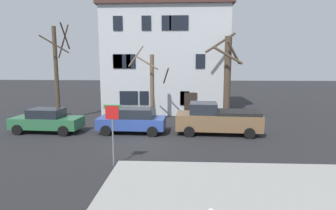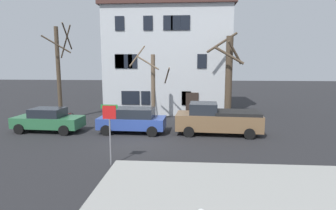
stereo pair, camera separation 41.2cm
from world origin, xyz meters
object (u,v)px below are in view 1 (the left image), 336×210
tree_bare_near (57,71)px  pickup_truck_brown (217,119)px  building_main (166,51)px  car_green_sedan (47,120)px  tree_bare_far (227,76)px  car_blue_wagon (132,120)px  street_sign_pole (112,124)px  tree_bare_mid (152,85)px  bicycle_leaning (65,117)px

tree_bare_near → pickup_truck_brown: (12.29, -3.66, -3.05)m
building_main → car_green_sedan: bearing=-128.9°
pickup_truck_brown → tree_bare_near: bearing=163.4°
tree_bare_near → pickup_truck_brown: 13.18m
tree_bare_far → car_blue_wagon: 8.37m
tree_bare_near → car_green_sedan: tree_bare_near is taller
building_main → street_sign_pole: size_ratio=4.23×
street_sign_pole → tree_bare_mid: bearing=85.6°
building_main → tree_bare_mid: (-0.81, -5.70, -2.88)m
building_main → tree_bare_near: bearing=-147.0°
tree_bare_near → bicycle_leaning: size_ratio=4.68×
bicycle_leaning → building_main: bearing=36.6°
tree_bare_near → car_green_sedan: 5.11m
tree_bare_mid → pickup_truck_brown: 6.12m
tree_bare_mid → tree_bare_far: 5.95m
pickup_truck_brown → street_sign_pole: 8.21m
tree_bare_near → car_blue_wagon: 8.24m
bicycle_leaning → car_blue_wagon: bearing=-28.8°
street_sign_pole → tree_bare_far: bearing=56.6°
tree_bare_mid → building_main: bearing=81.9°
car_green_sedan → street_sign_pole: bearing=-44.5°
tree_bare_far → car_green_sedan: size_ratio=1.53×
pickup_truck_brown → bicycle_leaning: size_ratio=3.41×
tree_bare_mid → car_green_sedan: bearing=-151.7°
building_main → bicycle_leaning: 11.17m
tree_bare_mid → street_sign_pole: tree_bare_mid is taller
tree_bare_far → car_blue_wagon: bearing=-149.8°
tree_bare_near → tree_bare_far: size_ratio=1.08×
street_sign_pole → tree_bare_near: bearing=125.2°
tree_bare_near → bicycle_leaning: (0.58, -0.36, -3.67)m
car_green_sedan → bicycle_leaning: car_green_sedan is taller
building_main → tree_bare_far: building_main is taller
tree_bare_mid → street_sign_pole: bearing=-94.4°
car_blue_wagon → pickup_truck_brown: size_ratio=0.80×
building_main → street_sign_pole: bearing=-95.8°
pickup_truck_brown → car_green_sedan: bearing=-179.0°
tree_bare_far → pickup_truck_brown: size_ratio=1.28×
tree_bare_mid → bicycle_leaning: size_ratio=3.69×
tree_bare_far → bicycle_leaning: tree_bare_far is taller
building_main → tree_bare_far: (5.08, -5.17, -2.18)m
tree_bare_far → building_main: bearing=134.5°
bicycle_leaning → tree_bare_far: bearing=2.8°
car_blue_wagon → pickup_truck_brown: pickup_truck_brown is taller
car_blue_wagon → tree_bare_far: bearing=30.2°
tree_bare_near → car_blue_wagon: tree_bare_near is taller
building_main → car_blue_wagon: (-1.76, -9.15, -4.93)m
car_blue_wagon → bicycle_leaning: size_ratio=2.73×
tree_bare_near → tree_bare_mid: (7.59, -0.25, -1.11)m
car_green_sedan → car_blue_wagon: bearing=1.6°
pickup_truck_brown → bicycle_leaning: 12.19m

